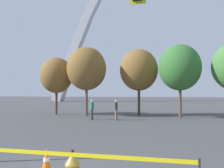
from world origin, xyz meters
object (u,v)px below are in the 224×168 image
object	(u,v)px
traffic_cone_mid_sidewalk	(47,162)
pedestrian_standing_center	(116,110)
monument_arch	(160,25)
pedestrian_walking_left	(92,109)

from	to	relation	value
traffic_cone_mid_sidewalk	pedestrian_standing_center	distance (m)	12.97
monument_arch	pedestrian_standing_center	bearing A→B (deg)	-92.35
pedestrian_walking_left	monument_arch	bearing A→B (deg)	84.78
traffic_cone_mid_sidewalk	pedestrian_standing_center	bearing A→B (deg)	94.76
traffic_cone_mid_sidewalk	pedestrian_walking_left	distance (m)	13.11
pedestrian_walking_left	pedestrian_standing_center	world-z (taller)	same
monument_arch	pedestrian_standing_center	world-z (taller)	monument_arch
traffic_cone_mid_sidewalk	monument_arch	distance (m)	53.72
pedestrian_standing_center	traffic_cone_mid_sidewalk	bearing A→B (deg)	-85.24
monument_arch	pedestrian_walking_left	size ratio (longest dim) A/B	33.01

